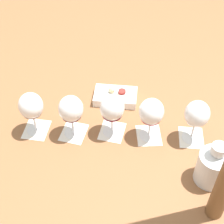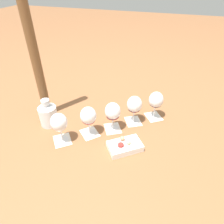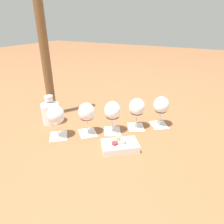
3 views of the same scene
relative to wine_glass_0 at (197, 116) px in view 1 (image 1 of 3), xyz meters
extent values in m
plane|color=brown|center=(0.19, -0.23, -0.12)|extent=(8.00, 8.00, 0.00)
cube|color=silver|center=(0.00, 0.00, -0.12)|extent=(0.14, 0.14, 0.00)
cube|color=silver|center=(0.10, -0.12, -0.12)|extent=(0.14, 0.14, 0.00)
cube|color=silver|center=(0.19, -0.24, -0.12)|extent=(0.14, 0.13, 0.00)
cube|color=silver|center=(0.29, -0.34, -0.12)|extent=(0.14, 0.13, 0.00)
cube|color=silver|center=(0.38, -0.45, -0.12)|extent=(0.14, 0.13, 0.00)
cylinder|color=white|center=(0.00, 0.00, -0.12)|extent=(0.07, 0.07, 0.01)
cylinder|color=white|center=(0.00, 0.00, -0.07)|extent=(0.01, 0.01, 0.08)
ellipsoid|color=white|center=(0.00, 0.00, 0.01)|extent=(0.09, 0.09, 0.10)
ellipsoid|color=#D65C66|center=(0.00, 0.00, -0.02)|extent=(0.07, 0.07, 0.04)
cylinder|color=white|center=(0.10, -0.12, -0.12)|extent=(0.07, 0.07, 0.01)
cylinder|color=white|center=(0.10, -0.12, -0.07)|extent=(0.01, 0.01, 0.08)
ellipsoid|color=white|center=(0.10, -0.12, 0.01)|extent=(0.09, 0.09, 0.10)
ellipsoid|color=#9F2A34|center=(0.10, -0.12, -0.02)|extent=(0.07, 0.07, 0.03)
cylinder|color=white|center=(0.19, -0.24, -0.12)|extent=(0.07, 0.07, 0.01)
cylinder|color=white|center=(0.19, -0.24, -0.07)|extent=(0.01, 0.01, 0.08)
ellipsoid|color=white|center=(0.19, -0.24, 0.01)|extent=(0.09, 0.09, 0.10)
ellipsoid|color=maroon|center=(0.19, -0.24, -0.03)|extent=(0.07, 0.07, 0.02)
cylinder|color=white|center=(0.29, -0.34, -0.12)|extent=(0.07, 0.07, 0.01)
cylinder|color=white|center=(0.29, -0.34, -0.07)|extent=(0.01, 0.01, 0.08)
ellipsoid|color=white|center=(0.29, -0.34, 0.01)|extent=(0.09, 0.09, 0.10)
ellipsoid|color=#420A19|center=(0.29, -0.34, -0.02)|extent=(0.07, 0.07, 0.03)
cylinder|color=white|center=(0.38, -0.45, -0.12)|extent=(0.07, 0.07, 0.01)
cylinder|color=white|center=(0.38, -0.45, -0.07)|extent=(0.01, 0.01, 0.08)
ellipsoid|color=white|center=(0.38, -0.45, 0.01)|extent=(0.09, 0.09, 0.10)
ellipsoid|color=black|center=(0.38, -0.45, -0.02)|extent=(0.07, 0.07, 0.03)
cylinder|color=silver|center=(0.11, 0.15, -0.06)|extent=(0.11, 0.11, 0.12)
cone|color=silver|center=(0.11, 0.15, 0.01)|extent=(0.11, 0.11, 0.02)
cylinder|color=silver|center=(0.11, 0.15, 0.04)|extent=(0.05, 0.05, 0.03)
cube|color=white|center=(0.05, -0.35, -0.10)|extent=(0.19, 0.20, 0.04)
sphere|color=tan|center=(0.07, -0.33, -0.07)|extent=(0.03, 0.03, 0.03)
cylinder|color=maroon|center=(0.03, -0.33, -0.08)|extent=(0.03, 0.03, 0.01)
sphere|color=beige|center=(0.05, -0.37, -0.07)|extent=(0.03, 0.03, 0.03)
camera|label=1|loc=(0.81, 0.37, 0.87)|focal=55.00mm
camera|label=2|loc=(-0.68, -0.52, 0.66)|focal=32.00mm
camera|label=3|loc=(-0.69, -0.70, 0.46)|focal=32.00mm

